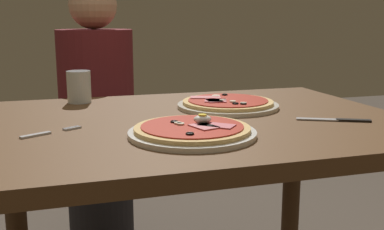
{
  "coord_description": "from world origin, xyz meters",
  "views": [
    {
      "loc": [
        -0.38,
        -1.21,
        1.03
      ],
      "look_at": [
        -0.04,
        -0.09,
        0.79
      ],
      "focal_mm": 43.84,
      "sensor_mm": 36.0,
      "label": 1
    }
  ],
  "objects_px": {
    "water_glass_near": "(79,89)",
    "fork": "(47,133)",
    "pizza_foreground": "(193,131)",
    "diner_person": "(98,127)",
    "knife": "(339,120)",
    "dining_table": "(197,159)",
    "pizza_across_left": "(228,104)"
  },
  "relations": [
    {
      "from": "dining_table",
      "to": "pizza_foreground",
      "type": "bearing_deg",
      "value": -110.31
    },
    {
      "from": "dining_table",
      "to": "knife",
      "type": "height_order",
      "value": "knife"
    },
    {
      "from": "dining_table",
      "to": "water_glass_near",
      "type": "bearing_deg",
      "value": 130.19
    },
    {
      "from": "water_glass_near",
      "to": "knife",
      "type": "relative_size",
      "value": 0.57
    },
    {
      "from": "pizza_across_left",
      "to": "diner_person",
      "type": "distance_m",
      "value": 0.8
    },
    {
      "from": "dining_table",
      "to": "fork",
      "type": "height_order",
      "value": "fork"
    },
    {
      "from": "pizza_foreground",
      "to": "fork",
      "type": "relative_size",
      "value": 2.08
    },
    {
      "from": "dining_table",
      "to": "pizza_across_left",
      "type": "bearing_deg",
      "value": 40.81
    },
    {
      "from": "dining_table",
      "to": "knife",
      "type": "distance_m",
      "value": 0.4
    },
    {
      "from": "dining_table",
      "to": "diner_person",
      "type": "bearing_deg",
      "value": 103.34
    },
    {
      "from": "diner_person",
      "to": "pizza_across_left",
      "type": "bearing_deg",
      "value": 115.44
    },
    {
      "from": "dining_table",
      "to": "fork",
      "type": "relative_size",
      "value": 7.96
    },
    {
      "from": "water_glass_near",
      "to": "knife",
      "type": "distance_m",
      "value": 0.82
    },
    {
      "from": "pizza_across_left",
      "to": "knife",
      "type": "xyz_separation_m",
      "value": [
        0.22,
        -0.27,
        -0.01
      ]
    },
    {
      "from": "water_glass_near",
      "to": "knife",
      "type": "height_order",
      "value": "water_glass_near"
    },
    {
      "from": "fork",
      "to": "diner_person",
      "type": "bearing_deg",
      "value": 77.03
    },
    {
      "from": "pizza_foreground",
      "to": "diner_person",
      "type": "xyz_separation_m",
      "value": [
        -0.13,
        1.0,
        -0.21
      ]
    },
    {
      "from": "pizza_foreground",
      "to": "water_glass_near",
      "type": "height_order",
      "value": "water_glass_near"
    },
    {
      "from": "dining_table",
      "to": "pizza_across_left",
      "type": "relative_size",
      "value": 3.71
    },
    {
      "from": "dining_table",
      "to": "pizza_across_left",
      "type": "distance_m",
      "value": 0.22
    },
    {
      "from": "pizza_foreground",
      "to": "knife",
      "type": "xyz_separation_m",
      "value": [
        0.42,
        0.04,
        -0.01
      ]
    },
    {
      "from": "knife",
      "to": "diner_person",
      "type": "bearing_deg",
      "value": 119.7
    },
    {
      "from": "dining_table",
      "to": "water_glass_near",
      "type": "distance_m",
      "value": 0.48
    },
    {
      "from": "dining_table",
      "to": "water_glass_near",
      "type": "xyz_separation_m",
      "value": [
        -0.29,
        0.35,
        0.16
      ]
    },
    {
      "from": "knife",
      "to": "fork",
      "type": "bearing_deg",
      "value": 173.97
    },
    {
      "from": "water_glass_near",
      "to": "fork",
      "type": "distance_m",
      "value": 0.43
    },
    {
      "from": "pizza_foreground",
      "to": "knife",
      "type": "relative_size",
      "value": 1.65
    },
    {
      "from": "pizza_foreground",
      "to": "water_glass_near",
      "type": "bearing_deg",
      "value": 112.84
    },
    {
      "from": "pizza_foreground",
      "to": "fork",
      "type": "xyz_separation_m",
      "value": [
        -0.33,
        0.12,
        -0.01
      ]
    },
    {
      "from": "knife",
      "to": "dining_table",
      "type": "bearing_deg",
      "value": 157.7
    },
    {
      "from": "dining_table",
      "to": "knife",
      "type": "bearing_deg",
      "value": -22.3
    },
    {
      "from": "knife",
      "to": "diner_person",
      "type": "distance_m",
      "value": 1.13
    }
  ]
}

